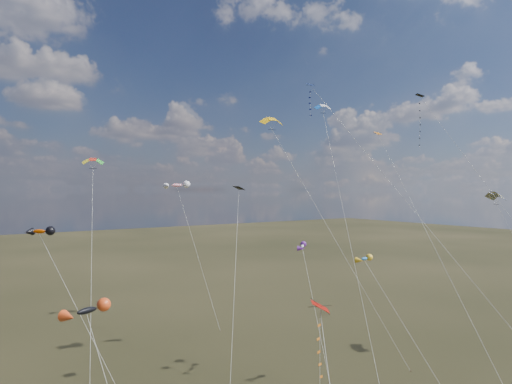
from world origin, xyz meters
TOP-DOWN VIEW (x-y plane):
  - diamond_black_high at (17.47, 9.93)m, footprint 6.40×26.44m
  - diamond_navy_tall at (12.13, 20.35)m, footprint 8.75×26.50m
  - diamond_black_mid at (-2.56, 17.58)m, footprint 7.20×9.52m
  - diamond_red_low at (-8.89, -1.47)m, footprint 5.91×9.37m
  - diamond_orange_center at (11.01, 6.73)m, footprint 4.53×18.68m
  - parafoil_yellow at (6.90, 24.56)m, footprint 9.16×15.44m
  - parafoil_blue_white at (13.48, 22.57)m, footprint 12.04×20.32m
  - parafoil_striped at (29.09, 8.87)m, footprint 2.62×12.35m
  - parafoil_tricolor at (-13.11, 29.74)m, footprint 5.43×15.78m
  - novelty_black_orange at (-17.94, 12.81)m, footprint 3.43×8.91m
  - novelty_orange_black at (-18.85, 26.42)m, footprint 7.12×9.63m
  - novelty_white_purple at (5.42, 17.12)m, footprint 6.10×11.53m
  - novelty_redwhite_stripe at (3.81, 45.48)m, footprint 3.59×13.08m
  - novelty_blue_yellow at (9.12, 11.67)m, footprint 2.49×9.73m

SIDE VIEW (x-z plane):
  - diamond_red_low at x=-8.89m, z-range 3.74..16.67m
  - novelty_black_orange at x=-17.94m, z-range 5.07..16.36m
  - novelty_blue_yellow at x=9.12m, z-range 5.83..18.43m
  - novelty_white_purple at x=5.42m, z-range 6.33..19.88m
  - diamond_black_mid at x=-2.56m, z-range 5.11..24.71m
  - novelty_orange_black at x=-18.85m, z-range 7.37..23.17m
  - diamond_orange_center at x=11.01m, z-range 4.11..29.60m
  - parafoil_striped at x=29.09m, z-range 8.94..28.37m
  - novelty_redwhite_stripe at x=3.81m, z-range 9.59..30.19m
  - parafoil_tricolor at x=-13.11m, z-range 10.82..33.81m
  - diamond_black_high at x=17.47m, z-range 10.33..40.29m
  - diamond_navy_tall at x=12.13m, z-range 11.45..43.97m
  - parafoil_yellow at x=6.90m, z-range 13.49..42.10m
  - parafoil_blue_white at x=13.48m, z-range 14.43..44.90m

